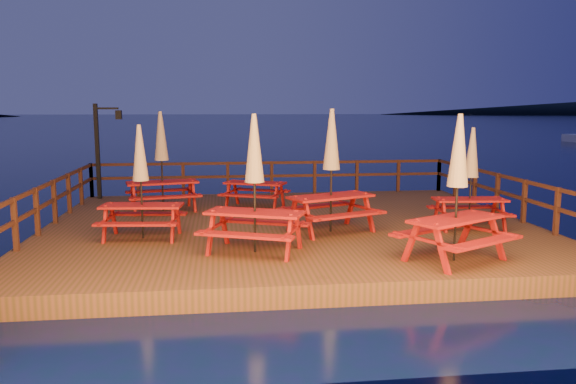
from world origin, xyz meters
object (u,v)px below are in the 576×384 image
(lamp_post, at_px, (102,142))
(picnic_table_1, at_px, (331,169))
(picnic_table_0, at_px, (162,160))
(picnic_table_2, at_px, (471,177))

(lamp_post, relative_size, picnic_table_1, 1.05)
(lamp_post, distance_m, picnic_table_1, 8.40)
(lamp_post, relative_size, picnic_table_0, 1.08)
(picnic_table_1, distance_m, picnic_table_2, 3.38)
(picnic_table_0, bearing_deg, picnic_table_2, -36.17)
(picnic_table_0, xyz_separation_m, picnic_table_2, (7.53, -3.25, -0.19))
(lamp_post, distance_m, picnic_table_2, 11.17)
(picnic_table_0, xyz_separation_m, picnic_table_1, (4.16, -3.19, 0.04))
(picnic_table_0, height_order, picnic_table_1, picnic_table_1)
(picnic_table_1, bearing_deg, picnic_table_2, -23.52)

